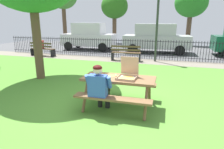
# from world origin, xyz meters

# --- Properties ---
(ground) EXTENTS (28.00, 10.64, 0.02)m
(ground) POSITION_xyz_m (0.00, 1.32, -0.01)
(ground) COLOR #508930
(cobblestone_walkway) EXTENTS (28.00, 1.40, 0.01)m
(cobblestone_walkway) POSITION_xyz_m (0.00, 5.94, -0.00)
(cobblestone_walkway) COLOR gray
(street_asphalt) EXTENTS (28.00, 7.50, 0.01)m
(street_asphalt) POSITION_xyz_m (0.00, 10.39, -0.01)
(street_asphalt) COLOR #515154
(picnic_table_foreground) EXTENTS (1.82, 1.51, 0.79)m
(picnic_table_foreground) POSITION_xyz_m (0.37, 0.00, 0.60)
(picnic_table_foreground) COLOR brown
(picnic_table_foreground) RESTS_ON ground
(pizza_box_open) EXTENTS (0.48, 0.52, 0.51)m
(pizza_box_open) POSITION_xyz_m (0.59, 0.01, 0.87)
(pizza_box_open) COLOR tan
(pizza_box_open) RESTS_ON picnic_table_foreground
(pizza_slice_on_table) EXTENTS (0.30, 0.24, 0.02)m
(pizza_slice_on_table) POSITION_xyz_m (0.16, 0.10, 0.78)
(pizza_slice_on_table) COLOR #E4C347
(pizza_slice_on_table) RESTS_ON picnic_table_foreground
(adult_at_table) EXTENTS (0.61, 0.59, 1.19)m
(adult_at_table) POSITION_xyz_m (0.03, -0.50, 0.66)
(adult_at_table) COLOR black
(adult_at_table) RESTS_ON ground
(iron_fence_streetside) EXTENTS (18.11, 0.03, 1.11)m
(iron_fence_streetside) POSITION_xyz_m (-0.00, 6.64, 0.57)
(iron_fence_streetside) COLOR black
(iron_fence_streetside) RESTS_ON ground
(park_bench_left) EXTENTS (1.62, 0.57, 0.85)m
(park_bench_left) POSITION_xyz_m (-6.10, 5.80, 0.42)
(park_bench_left) COLOR brown
(park_bench_left) RESTS_ON ground
(park_bench_center) EXTENTS (1.62, 0.54, 0.85)m
(park_bench_center) POSITION_xyz_m (-0.77, 5.80, 0.42)
(park_bench_center) COLOR brown
(park_bench_center) RESTS_ON ground
(person_on_park_bench) EXTENTS (0.63, 0.62, 1.19)m
(person_on_park_bench) POSITION_xyz_m (-6.33, 5.82, 0.66)
(person_on_park_bench) COLOR #3D3D3D
(person_on_park_bench) RESTS_ON ground
(lamp_post_walkway) EXTENTS (0.28, 0.28, 4.02)m
(lamp_post_walkway) POSITION_xyz_m (0.78, 6.11, 2.46)
(lamp_post_walkway) COLOR #2D382D
(lamp_post_walkway) RESTS_ON ground
(parked_car_far_left) EXTENTS (3.95, 1.93, 1.98)m
(parked_car_far_left) POSITION_xyz_m (-4.40, 9.21, 1.01)
(parked_car_far_left) COLOR silver
(parked_car_far_left) RESTS_ON ground
(parked_car_left) EXTENTS (4.49, 2.10, 1.94)m
(parked_car_left) POSITION_xyz_m (0.55, 9.20, 1.01)
(parked_car_left) COLOR #B5BBB7
(parked_car_left) RESTS_ON ground
(far_tree_midleft) EXTENTS (2.65, 2.65, 4.72)m
(far_tree_midleft) POSITION_xyz_m (-4.10, 15.06, 3.47)
(far_tree_midleft) COLOR brown
(far_tree_midleft) RESTS_ON ground
(far_tree_center) EXTENTS (2.86, 2.86, 4.99)m
(far_tree_center) POSITION_xyz_m (3.00, 15.06, 3.65)
(far_tree_center) COLOR brown
(far_tree_center) RESTS_ON ground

